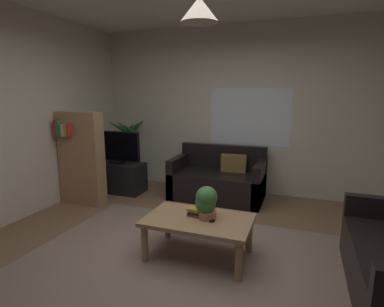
{
  "coord_description": "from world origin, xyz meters",
  "views": [
    {
      "loc": [
        1.07,
        -2.58,
        1.65
      ],
      "look_at": [
        0.0,
        0.3,
        1.05
      ],
      "focal_mm": 28.35,
      "sensor_mm": 36.0,
      "label": 1
    }
  ],
  "objects_px": {
    "couch_under_window": "(218,181)",
    "pendant_lamp": "(199,10)",
    "book_on_table_0": "(195,215)",
    "bookshelf_corner": "(81,157)",
    "book_on_table_1": "(194,212)",
    "potted_palm_corner": "(131,154)",
    "tv_stand": "(118,177)",
    "potted_plant_on_table": "(206,202)",
    "tv": "(116,147)",
    "remote_on_table_0": "(209,218)",
    "coffee_table": "(198,224)",
    "book_on_table_2": "(195,209)"
  },
  "relations": [
    {
      "from": "book_on_table_0",
      "to": "pendant_lamp",
      "type": "distance_m",
      "value": 1.96
    },
    {
      "from": "potted_palm_corner",
      "to": "book_on_table_2",
      "type": "bearing_deg",
      "value": -45.17
    },
    {
      "from": "book_on_table_1",
      "to": "potted_palm_corner",
      "type": "height_order",
      "value": "potted_palm_corner"
    },
    {
      "from": "tv_stand",
      "to": "bookshelf_corner",
      "type": "xyz_separation_m",
      "value": [
        -0.19,
        -0.67,
        0.46
      ]
    },
    {
      "from": "remote_on_table_0",
      "to": "tv",
      "type": "xyz_separation_m",
      "value": [
        -2.11,
        1.53,
        0.35
      ]
    },
    {
      "from": "coffee_table",
      "to": "book_on_table_2",
      "type": "bearing_deg",
      "value": 136.19
    },
    {
      "from": "coffee_table",
      "to": "remote_on_table_0",
      "type": "xyz_separation_m",
      "value": [
        0.11,
        0.0,
        0.07
      ]
    },
    {
      "from": "tv_stand",
      "to": "tv",
      "type": "distance_m",
      "value": 0.53
    },
    {
      "from": "potted_plant_on_table",
      "to": "pendant_lamp",
      "type": "xyz_separation_m",
      "value": [
        -0.07,
        -0.03,
        1.8
      ]
    },
    {
      "from": "book_on_table_2",
      "to": "book_on_table_1",
      "type": "bearing_deg",
      "value": -91.32
    },
    {
      "from": "couch_under_window",
      "to": "tv_stand",
      "type": "distance_m",
      "value": 1.72
    },
    {
      "from": "book_on_table_0",
      "to": "remote_on_table_0",
      "type": "distance_m",
      "value": 0.17
    },
    {
      "from": "book_on_table_0",
      "to": "tv_stand",
      "type": "bearing_deg",
      "value": 142.26
    },
    {
      "from": "book_on_table_0",
      "to": "potted_palm_corner",
      "type": "distance_m",
      "value": 2.84
    },
    {
      "from": "couch_under_window",
      "to": "bookshelf_corner",
      "type": "relative_size",
      "value": 1.03
    },
    {
      "from": "potted_plant_on_table",
      "to": "bookshelf_corner",
      "type": "xyz_separation_m",
      "value": [
        -2.26,
        0.85,
        0.12
      ]
    },
    {
      "from": "book_on_table_2",
      "to": "remote_on_table_0",
      "type": "xyz_separation_m",
      "value": [
        0.17,
        -0.06,
        -0.05
      ]
    },
    {
      "from": "book_on_table_2",
      "to": "tv_stand",
      "type": "height_order",
      "value": "tv_stand"
    },
    {
      "from": "remote_on_table_0",
      "to": "bookshelf_corner",
      "type": "bearing_deg",
      "value": 112.93
    },
    {
      "from": "potted_palm_corner",
      "to": "bookshelf_corner",
      "type": "distance_m",
      "value": 1.2
    },
    {
      "from": "potted_palm_corner",
      "to": "coffee_table",
      "type": "bearing_deg",
      "value": -45.13
    },
    {
      "from": "tv_stand",
      "to": "pendant_lamp",
      "type": "distance_m",
      "value": 3.31
    },
    {
      "from": "book_on_table_2",
      "to": "tv",
      "type": "xyz_separation_m",
      "value": [
        -1.93,
        1.47,
        0.3
      ]
    },
    {
      "from": "coffee_table",
      "to": "pendant_lamp",
      "type": "relative_size",
      "value": 2.19
    },
    {
      "from": "coffee_table",
      "to": "book_on_table_1",
      "type": "distance_m",
      "value": 0.13
    },
    {
      "from": "remote_on_table_0",
      "to": "tv_stand",
      "type": "xyz_separation_m",
      "value": [
        -2.11,
        1.55,
        -0.18
      ]
    },
    {
      "from": "book_on_table_0",
      "to": "book_on_table_1",
      "type": "relative_size",
      "value": 1.05
    },
    {
      "from": "coffee_table",
      "to": "bookshelf_corner",
      "type": "relative_size",
      "value": 0.76
    },
    {
      "from": "couch_under_window",
      "to": "pendant_lamp",
      "type": "xyz_separation_m",
      "value": [
        0.3,
        -1.84,
        2.11
      ]
    },
    {
      "from": "coffee_table",
      "to": "bookshelf_corner",
      "type": "xyz_separation_m",
      "value": [
        -2.19,
        0.88,
        0.36
      ]
    },
    {
      "from": "book_on_table_1",
      "to": "couch_under_window",
      "type": "bearing_deg",
      "value": 97.49
    },
    {
      "from": "tv_stand",
      "to": "potted_plant_on_table",
      "type": "bearing_deg",
      "value": -36.26
    },
    {
      "from": "pendant_lamp",
      "to": "potted_palm_corner",
      "type": "bearing_deg",
      "value": 134.87
    },
    {
      "from": "tv_stand",
      "to": "couch_under_window",
      "type": "bearing_deg",
      "value": 9.5
    },
    {
      "from": "coffee_table",
      "to": "book_on_table_2",
      "type": "height_order",
      "value": "book_on_table_2"
    },
    {
      "from": "book_on_table_2",
      "to": "bookshelf_corner",
      "type": "height_order",
      "value": "bookshelf_corner"
    },
    {
      "from": "potted_plant_on_table",
      "to": "potted_palm_corner",
      "type": "distance_m",
      "value": 2.94
    },
    {
      "from": "pendant_lamp",
      "to": "bookshelf_corner",
      "type": "bearing_deg",
      "value": 158.0
    },
    {
      "from": "book_on_table_2",
      "to": "bookshelf_corner",
      "type": "xyz_separation_m",
      "value": [
        -2.12,
        0.82,
        0.23
      ]
    },
    {
      "from": "tv_stand",
      "to": "remote_on_table_0",
      "type": "bearing_deg",
      "value": -36.29
    },
    {
      "from": "book_on_table_0",
      "to": "tv",
      "type": "bearing_deg",
      "value": 142.66
    },
    {
      "from": "book_on_table_0",
      "to": "bookshelf_corner",
      "type": "height_order",
      "value": "bookshelf_corner"
    },
    {
      "from": "couch_under_window",
      "to": "tv",
      "type": "relative_size",
      "value": 1.65
    },
    {
      "from": "coffee_table",
      "to": "potted_plant_on_table",
      "type": "height_order",
      "value": "potted_plant_on_table"
    },
    {
      "from": "book_on_table_2",
      "to": "remote_on_table_0",
      "type": "height_order",
      "value": "book_on_table_2"
    },
    {
      "from": "tv",
      "to": "potted_palm_corner",
      "type": "relative_size",
      "value": 0.7
    },
    {
      "from": "book_on_table_1",
      "to": "book_on_table_0",
      "type": "bearing_deg",
      "value": -24.65
    },
    {
      "from": "couch_under_window",
      "to": "tv_stand",
      "type": "xyz_separation_m",
      "value": [
        -1.7,
        -0.28,
        -0.03
      ]
    },
    {
      "from": "couch_under_window",
      "to": "remote_on_table_0",
      "type": "height_order",
      "value": "couch_under_window"
    },
    {
      "from": "book_on_table_1",
      "to": "potted_palm_corner",
      "type": "xyz_separation_m",
      "value": [
        -1.99,
        2.01,
        0.11
      ]
    }
  ]
}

